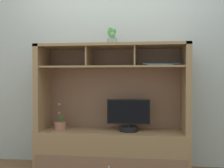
{
  "coord_description": "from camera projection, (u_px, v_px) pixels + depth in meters",
  "views": [
    {
      "loc": [
        0.39,
        -3.08,
        1.05
      ],
      "look_at": [
        0.0,
        0.0,
        0.97
      ],
      "focal_mm": 44.54,
      "sensor_mm": 36.0,
      "label": 1
    }
  ],
  "objects": [
    {
      "name": "magazine_stack_left",
      "position": [
        160.0,
        65.0,
        3.02
      ],
      "size": [
        0.43,
        0.3,
        0.02
      ],
      "color": "gray",
      "rests_on": "media_console"
    },
    {
      "name": "back_wall",
      "position": [
        115.0,
        48.0,
        3.36
      ],
      "size": [
        6.0,
        0.02,
        2.8
      ],
      "primitive_type": "cube",
      "color": "#AEB7B4",
      "rests_on": "ground"
    },
    {
      "name": "potted_succulent",
      "position": [
        112.0,
        36.0,
        3.11
      ],
      "size": [
        0.13,
        0.13,
        0.2
      ],
      "color": "gray",
      "rests_on": "media_console"
    },
    {
      "name": "tv_monitor",
      "position": [
        128.0,
        118.0,
        3.07
      ],
      "size": [
        0.48,
        0.21,
        0.35
      ],
      "color": "black",
      "rests_on": "media_console"
    },
    {
      "name": "media_console",
      "position": [
        112.0,
        133.0,
        3.13
      ],
      "size": [
        1.68,
        0.51,
        1.41
      ],
      "color": "#9B7951",
      "rests_on": "ground"
    },
    {
      "name": "potted_orchid",
      "position": [
        60.0,
        126.0,
        3.17
      ],
      "size": [
        0.16,
        0.16,
        0.3
      ],
      "color": "#A96D53",
      "rests_on": "media_console"
    }
  ]
}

